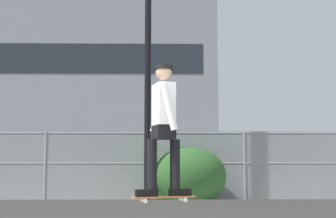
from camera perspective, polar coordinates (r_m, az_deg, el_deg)
name	(u,v)px	position (r m, az deg, el deg)	size (l,w,h in m)	color
gravel_berm	(137,218)	(7.74, -4.04, -13.74)	(15.43, 3.51, 0.29)	#33302D
skateboard	(163,197)	(5.75, -0.59, -11.21)	(0.82, 0.41, 0.07)	#9E5B33
skater	(164,121)	(5.75, -0.58, -1.49)	(0.72, 0.62, 1.70)	black
chain_fence	(145,166)	(11.75, -2.92, -7.34)	(26.12, 0.06, 1.85)	gray
street_lamp	(148,15)	(11.23, -2.56, 11.95)	(0.44, 0.44, 7.61)	black
parked_car_near	(5,168)	(15.43, -20.06, -7.06)	(4.43, 2.00, 1.66)	#474C54
library_building	(44,89)	(42.82, -15.57, 2.43)	(31.02, 10.08, 14.90)	slate
shrub_center	(166,188)	(11.26, -0.24, -10.07)	(1.06, 0.86, 0.82)	#336B2D
shrub_right	(189,176)	(11.08, 2.65, -8.54)	(1.85, 1.51, 1.43)	#2D5B28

